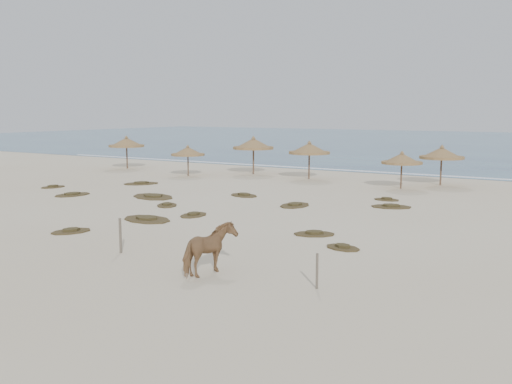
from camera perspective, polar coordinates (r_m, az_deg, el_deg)
ground at (r=26.00m, az=-9.17°, el=-3.20°), size 160.00×160.00×0.00m
ocean at (r=95.92m, az=21.40°, el=4.57°), size 200.00×100.00×0.01m
foam_line at (r=48.55m, az=11.16°, el=2.01°), size 70.00×0.60×0.01m
palapa_0 at (r=51.35m, az=-12.82°, el=4.82°), size 3.84×3.84×2.92m
palapa_1 at (r=44.75m, az=-6.83°, el=4.03°), size 3.45×3.45×2.44m
palapa_2 at (r=45.68m, az=-0.26°, el=4.79°), size 4.28×4.28×3.08m
palapa_3 at (r=42.50m, az=5.35°, el=4.30°), size 3.98×3.98×2.88m
palapa_4 at (r=38.35m, az=14.38°, el=3.20°), size 3.49×3.49×2.49m
palapa_5 at (r=40.76m, az=18.08°, el=3.67°), size 3.82×3.82×2.79m
horse at (r=17.82m, az=-4.70°, el=-5.76°), size 1.06×1.97×1.60m
fence_post_near at (r=21.00m, az=-13.41°, el=-4.27°), size 0.11×0.11×1.27m
fence_post_far at (r=16.54m, az=6.13°, el=-7.87°), size 0.09×0.09×1.04m
scrub_0 at (r=36.13m, az=-17.89°, el=-0.23°), size 1.77×2.44×0.16m
scrub_1 at (r=34.14m, az=-10.26°, el=-0.43°), size 3.52×2.83×0.16m
scrub_2 at (r=30.92m, az=-8.89°, el=-1.29°), size 1.79×1.93×0.16m
scrub_3 at (r=30.61m, az=3.90°, el=-1.31°), size 1.42×2.16×0.16m
scrub_4 at (r=23.63m, az=5.85°, el=-4.16°), size 2.03×1.82×0.16m
scrub_6 at (r=40.43m, az=-11.40°, el=0.86°), size 2.75×2.89×0.16m
scrub_7 at (r=30.95m, az=13.37°, el=-1.41°), size 2.44×2.00×0.16m
scrub_8 at (r=40.18m, az=-19.64°, el=0.50°), size 1.32×1.81×0.16m
scrub_9 at (r=27.13m, az=-10.86°, el=-2.66°), size 2.87×2.10×0.16m
scrub_10 at (r=33.33m, az=12.93°, el=-0.72°), size 1.49×1.00×0.16m
scrub_11 at (r=25.26m, az=-18.00°, el=-3.72°), size 1.63×1.96×0.16m
scrub_12 at (r=21.45m, az=8.68°, el=-5.48°), size 1.57×1.23×0.16m
scrub_13 at (r=34.12m, az=-1.22°, el=-0.31°), size 2.32×1.93×0.16m
scrub_14 at (r=27.87m, az=-6.27°, el=-2.27°), size 1.21×1.75×0.16m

